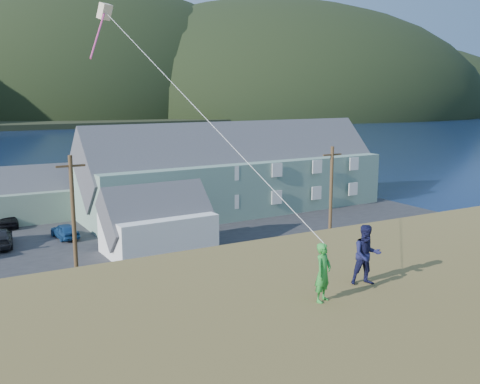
# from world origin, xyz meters

# --- Properties ---
(ground) EXTENTS (900.00, 900.00, 0.00)m
(ground) POSITION_xyz_m (0.00, 0.00, 0.00)
(ground) COLOR #0A1638
(ground) RESTS_ON ground
(grass_strip) EXTENTS (110.00, 8.00, 0.10)m
(grass_strip) POSITION_xyz_m (0.00, -2.00, 0.05)
(grass_strip) COLOR #4C3D19
(grass_strip) RESTS_ON ground
(waterfront_lot) EXTENTS (72.00, 36.00, 0.12)m
(waterfront_lot) POSITION_xyz_m (0.00, 17.00, 0.06)
(waterfront_lot) COLOR #28282B
(waterfront_lot) RESTS_ON ground
(far_hills) EXTENTS (760.00, 265.00, 143.00)m
(far_hills) POSITION_xyz_m (35.59, 279.38, 2.00)
(far_hills) COLOR black
(far_hills) RESTS_ON ground
(lodge) EXTENTS (33.10, 10.51, 11.52)m
(lodge) POSITION_xyz_m (17.85, 20.66, 4.44)
(lodge) COLOR gray
(lodge) RESTS_ON waterfront_lot
(shed_white) EXTENTS (8.59, 5.98, 6.66)m
(shed_white) POSITION_xyz_m (4.90, 9.97, 2.56)
(shed_white) COLOR white
(shed_white) RESTS_ON waterfront_lot
(shed_palegreen_far) EXTENTS (9.84, 5.61, 6.62)m
(shed_palegreen_far) POSITION_xyz_m (-2.74, 26.89, 2.54)
(shed_palegreen_far) COLOR slate
(shed_palegreen_far) RESTS_ON waterfront_lot
(utility_poles) EXTENTS (36.05, 0.24, 8.97)m
(utility_poles) POSITION_xyz_m (-2.79, 1.50, 4.46)
(utility_poles) COLOR #47331E
(utility_poles) RESTS_ON waterfront_lot
(kite_flyer_green) EXTENTS (0.66, 0.57, 1.52)m
(kite_flyer_green) POSITION_xyz_m (-1.08, -18.32, 7.96)
(kite_flyer_green) COLOR green
(kite_flyer_green) RESTS_ON hillside
(kite_flyer_navy) EXTENTS (0.99, 0.88, 1.68)m
(kite_flyer_navy) POSITION_xyz_m (0.72, -17.92, 8.04)
(kite_flyer_navy) COLOR #17183F
(kite_flyer_navy) RESTS_ON hillside
(kite_rig) EXTENTS (1.97, 5.03, 11.81)m
(kite_rig) POSITION_xyz_m (-3.78, -9.25, 15.01)
(kite_rig) COLOR #F7DFBC
(kite_rig) RESTS_ON ground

